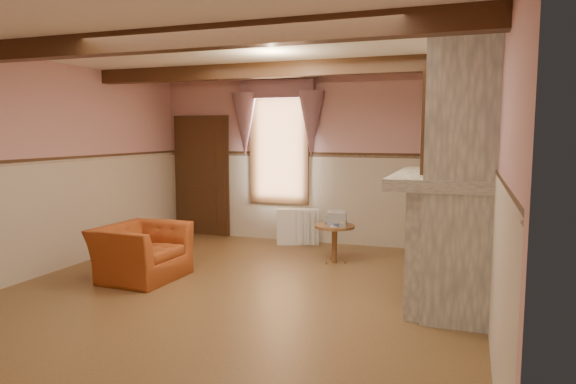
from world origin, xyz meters
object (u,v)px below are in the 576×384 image
(oil_lamp, at_px, (447,158))
(armchair, at_px, (141,252))
(side_table, at_px, (334,244))
(mantel_clock, at_px, (447,161))
(bowl, at_px, (444,170))
(radiator, at_px, (298,227))

(oil_lamp, bearing_deg, armchair, -162.90)
(side_table, distance_m, mantel_clock, 2.04)
(bowl, xyz_separation_m, mantel_clock, (0.00, 0.64, 0.06))
(armchair, bearing_deg, oil_lamp, -70.18)
(side_table, xyz_separation_m, bowl, (1.53, -1.17, 1.18))
(oil_lamp, bearing_deg, bowl, -90.00)
(radiator, bearing_deg, side_table, -67.91)
(radiator, distance_m, bowl, 3.44)
(armchair, distance_m, mantel_clock, 4.00)
(armchair, distance_m, radiator, 2.89)
(armchair, xyz_separation_m, mantel_clock, (3.66, 1.09, 1.17))
(armchair, distance_m, oil_lamp, 4.02)
(armchair, bearing_deg, radiator, -22.88)
(side_table, distance_m, radiator, 1.33)
(bowl, distance_m, oil_lamp, 0.69)
(side_table, height_order, bowl, bowl)
(armchair, relative_size, mantel_clock, 4.43)
(side_table, height_order, radiator, radiator)
(side_table, relative_size, oil_lamp, 2.05)
(oil_lamp, bearing_deg, mantel_clock, -90.00)
(radiator, relative_size, bowl, 2.28)
(armchair, bearing_deg, bowl, -80.29)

